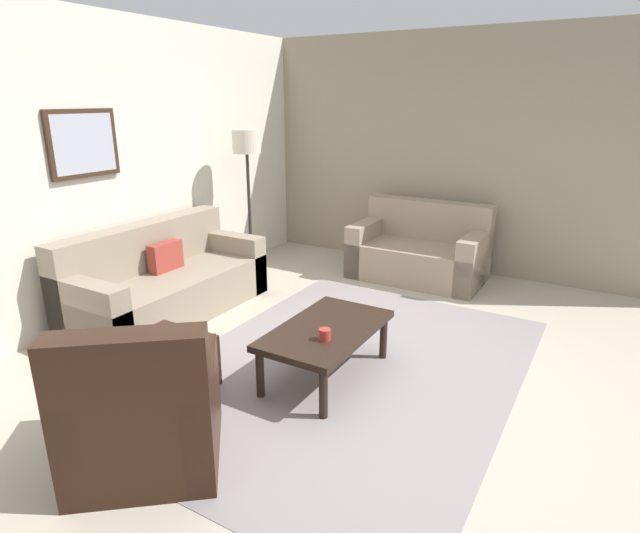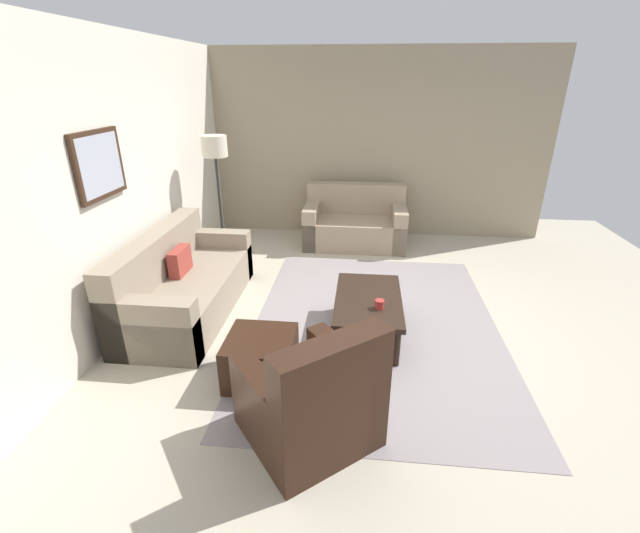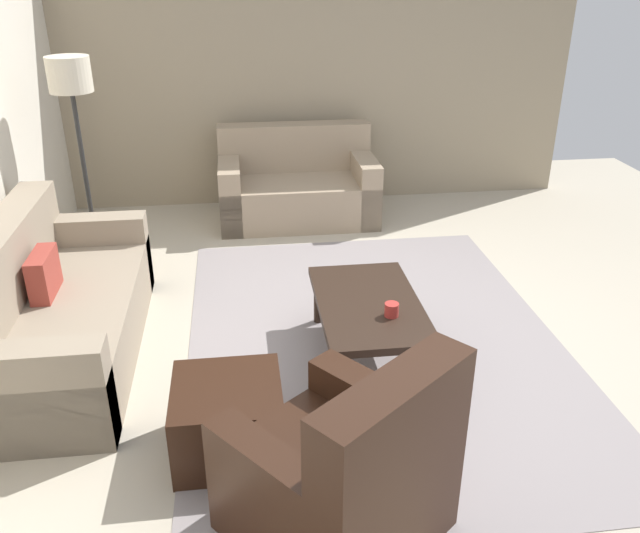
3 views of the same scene
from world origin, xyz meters
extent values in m
plane|color=#B2A893|center=(0.00, 0.00, 0.00)|extent=(8.00, 8.00, 0.00)
cube|color=silver|center=(0.00, 2.60, 1.40)|extent=(6.00, 0.12, 2.80)
cube|color=gray|center=(3.00, 0.00, 1.40)|extent=(0.12, 5.20, 2.80)
cube|color=gray|center=(0.00, 0.00, 0.00)|extent=(3.46, 2.50, 0.01)
cube|color=gray|center=(0.10, 2.01, 0.21)|extent=(2.02, 0.88, 0.42)
cube|color=gray|center=(0.10, 2.33, 0.44)|extent=(2.02, 0.24, 0.88)
cube|color=gray|center=(-0.80, 2.01, 0.31)|extent=(0.20, 0.88, 0.62)
cube|color=gray|center=(1.01, 2.01, 0.31)|extent=(0.20, 0.88, 0.62)
cube|color=#99382D|center=(0.18, 2.11, 0.56)|extent=(0.36, 0.12, 0.28)
cube|color=gray|center=(2.36, 0.29, 0.21)|extent=(0.88, 1.51, 0.42)
cube|color=gray|center=(2.68, 0.29, 0.44)|extent=(0.24, 1.51, 0.88)
cube|color=gray|center=(2.36, 0.94, 0.31)|extent=(0.88, 0.20, 0.62)
cube|color=gray|center=(2.36, -0.36, 0.31)|extent=(0.88, 0.20, 0.62)
cube|color=black|center=(-1.54, 0.51, 0.22)|extent=(1.12, 1.12, 0.44)
cube|color=black|center=(-1.77, 0.32, 0.47)|extent=(0.66, 0.75, 0.95)
cube|color=black|center=(-1.34, 0.26, 0.30)|extent=(0.72, 0.63, 0.60)
cube|color=black|center=(-1.74, 0.76, 0.30)|extent=(0.72, 0.63, 0.60)
cube|color=black|center=(-0.95, 0.98, 0.20)|extent=(0.56, 0.56, 0.40)
cylinder|color=black|center=(-0.66, -0.17, 0.18)|extent=(0.06, 0.06, 0.36)
cylinder|color=black|center=(0.32, -0.17, 0.18)|extent=(0.06, 0.06, 0.36)
cylinder|color=black|center=(-0.66, 0.35, 0.18)|extent=(0.06, 0.06, 0.36)
cylinder|color=black|center=(0.32, 0.35, 0.18)|extent=(0.06, 0.06, 0.36)
cube|color=black|center=(-0.17, 0.09, 0.39)|extent=(1.10, 0.64, 0.05)
cylinder|color=#B2332D|center=(-0.37, -0.01, 0.45)|extent=(0.09, 0.09, 0.08)
cylinder|color=black|center=(1.47, 2.06, 0.01)|extent=(0.28, 0.28, 0.03)
cylinder|color=#262626|center=(1.47, 2.06, 0.72)|extent=(0.04, 0.04, 1.45)
cylinder|color=beige|center=(1.47, 2.06, 1.58)|extent=(0.32, 0.32, 0.26)
cube|color=#382316|center=(-0.27, 2.52, 1.66)|extent=(0.68, 0.04, 0.59)
cube|color=#A6ABB9|center=(-0.27, 2.50, 1.66)|extent=(0.60, 0.01, 0.51)
camera|label=1|loc=(-3.27, -1.67, 2.05)|focal=29.19mm
camera|label=2|loc=(-3.87, 0.18, 2.36)|focal=24.06mm
camera|label=3|loc=(-3.72, 0.86, 2.37)|focal=36.74mm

